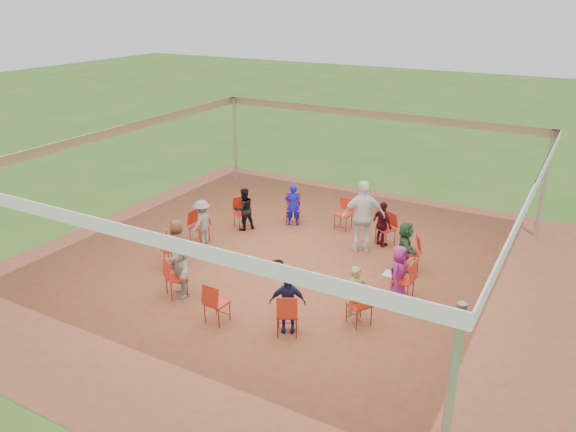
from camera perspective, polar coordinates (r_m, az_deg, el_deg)
The scene contains 28 objects.
ground at distance 13.84m, azimuth 0.27°, elevation -5.28°, with size 80.00×80.00×0.00m, color #325A1C.
dirt_patch at distance 13.84m, azimuth 0.27°, elevation -5.25°, with size 13.00×13.00×0.00m, color brown.
tent at distance 12.94m, azimuth 0.29°, elevation 4.13°, with size 10.33×10.33×3.00m.
chair_0 at distance 12.55m, azimuth 11.63°, elevation -6.45°, with size 0.42×0.44×0.90m, color red, non-canonical shape.
chair_1 at distance 13.89m, azimuth 12.24°, elevation -3.65°, with size 0.42×0.44×0.90m, color red, non-canonical shape.
chair_2 at distance 15.12m, azimuth 9.88°, elevation -1.33°, with size 0.42×0.44×0.90m, color red, non-canonical shape.
chair_3 at distance 15.97m, azimuth 5.64°, elevation 0.17°, with size 0.42×0.44×0.90m, color red, non-canonical shape.
chair_4 at distance 16.29m, azimuth 0.51°, elevation 0.72°, with size 0.42×0.44×0.90m, color red, non-canonical shape.
chair_5 at distance 16.02m, azimuth -4.66°, elevation 0.27°, with size 0.42×0.44×0.90m, color red, non-canonical shape.
chair_6 at distance 15.21m, azimuth -9.02°, elevation -1.13°, with size 0.42×0.44×0.90m, color red, non-canonical shape.
chair_7 at distance 14.00m, azimuth -11.59°, elevation -3.38°, with size 0.42×0.44×0.90m, color red, non-canonical shape.
chair_8 at distance 12.66m, azimuth -11.29°, elevation -6.16°, with size 0.42×0.44×0.90m, color red, non-canonical shape.
chair_9 at distance 11.57m, azimuth -7.24°, elevation -8.74°, with size 0.42×0.44×0.90m, color red, non-canonical shape.
chair_10 at distance 11.11m, azimuth -0.08°, elevation -9.91°, with size 0.42×0.44×0.90m, color red, non-canonical shape.
chair_11 at distance 11.50m, azimuth 7.25°, elevation -8.94°, with size 0.42×0.44×0.90m, color red, non-canonical shape.
person_seated_0 at distance 12.51m, azimuth 11.17°, elevation -5.63°, with size 0.60×0.34×1.23m, color #8C2074.
person_seated_1 at distance 13.80m, azimuth 11.81°, elevation -3.01°, with size 1.14×0.43×1.23m, color #284A2E.
person_seated_2 at distance 14.98m, azimuth 9.56°, elevation -0.81°, with size 0.72×0.37×1.23m, color #3A0B14.
person_seated_3 at distance 16.12m, azimuth 0.50°, elevation 1.13°, with size 0.45×0.29×1.23m, color #0F12B5.
person_seated_4 at distance 15.86m, azimuth -4.51°, elevation 0.71°, with size 0.60×0.34×1.23m, color black.
person_seated_5 at distance 15.07m, azimuth -8.71°, elevation -0.62°, with size 0.79×0.39×1.23m, color gray.
person_seated_6 at distance 13.91m, azimuth -11.16°, elevation -2.75°, with size 0.60×0.34×1.23m, color brown.
person_seated_7 at distance 12.62m, azimuth -10.82°, elevation -5.36°, with size 1.14×0.43×1.23m, color beige.
person_seated_8 at distance 11.13m, azimuth -0.06°, elevation -8.84°, with size 0.72×0.37×1.23m, color #1C1B44.
person_seated_9 at distance 11.50m, azimuth 6.94°, elevation -7.94°, with size 0.45×0.29×1.23m, color #928855.
standing_person at distance 14.48m, azimuth 7.65°, elevation -0.06°, with size 1.12×0.57×1.91m, color silver.
cable_coil at distance 14.04m, azimuth -1.05°, elevation -4.77°, with size 0.36×0.36×0.03m.
laptop at distance 12.57m, azimuth 10.48°, elevation -5.60°, with size 0.28×0.35×0.23m.
Camera 1 is at (5.99, -10.80, 6.26)m, focal length 35.00 mm.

